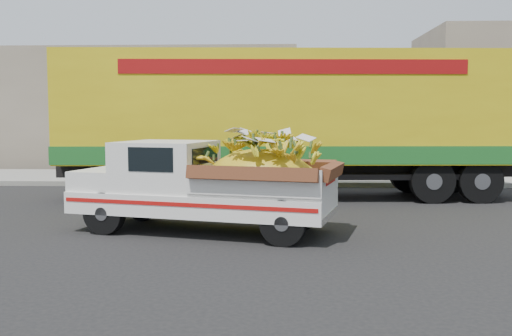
{
  "coord_description": "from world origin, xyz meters",
  "views": [
    {
      "loc": [
        0.35,
        -9.98,
        2.11
      ],
      "look_at": [
        -0.1,
        0.78,
        1.17
      ],
      "focal_mm": 40.0,
      "sensor_mm": 36.0,
      "label": 1
    }
  ],
  "objects": [
    {
      "name": "sidewalk",
      "position": [
        0.0,
        9.65,
        0.07
      ],
      "size": [
        60.0,
        4.0,
        0.14
      ],
      "primitive_type": "cube",
      "color": "gray",
      "rests_on": "ground"
    },
    {
      "name": "curb",
      "position": [
        0.0,
        7.55,
        0.07
      ],
      "size": [
        60.0,
        0.25,
        0.15
      ],
      "primitive_type": "cube",
      "color": "gray",
      "rests_on": "ground"
    },
    {
      "name": "ground",
      "position": [
        0.0,
        0.0,
        0.0
      ],
      "size": [
        100.0,
        100.0,
        0.0
      ],
      "primitive_type": "plane",
      "color": "black",
      "rests_on": "ground"
    },
    {
      "name": "pickup_truck",
      "position": [
        -0.71,
        0.39,
        0.9
      ],
      "size": [
        5.07,
        2.88,
        1.68
      ],
      "rotation": [
        0.0,
        0.0,
        -0.25
      ],
      "color": "black",
      "rests_on": "ground"
    },
    {
      "name": "building_left",
      "position": [
        -8.0,
        15.55,
        2.5
      ],
      "size": [
        18.0,
        6.0,
        5.0
      ],
      "primitive_type": "cube",
      "color": "gray",
      "rests_on": "ground"
    },
    {
      "name": "semi_trailer",
      "position": [
        0.63,
        5.1,
        2.12
      ],
      "size": [
        12.04,
        3.21,
        3.8
      ],
      "rotation": [
        0.0,
        0.0,
        0.06
      ],
      "color": "black",
      "rests_on": "ground"
    }
  ]
}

